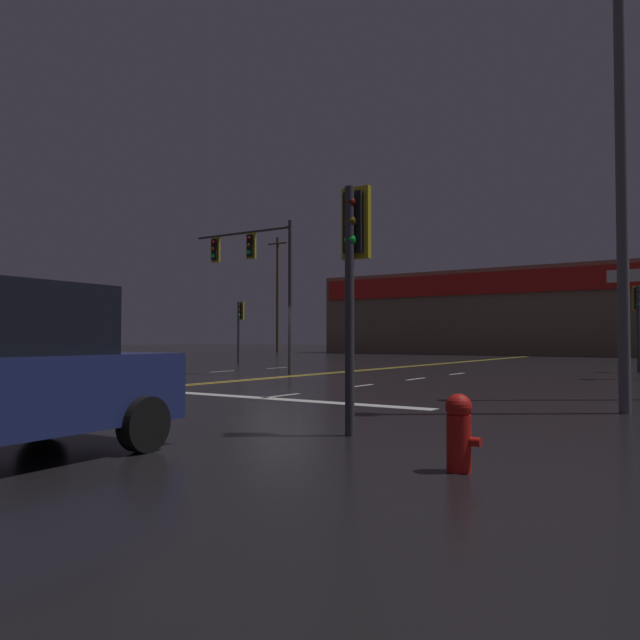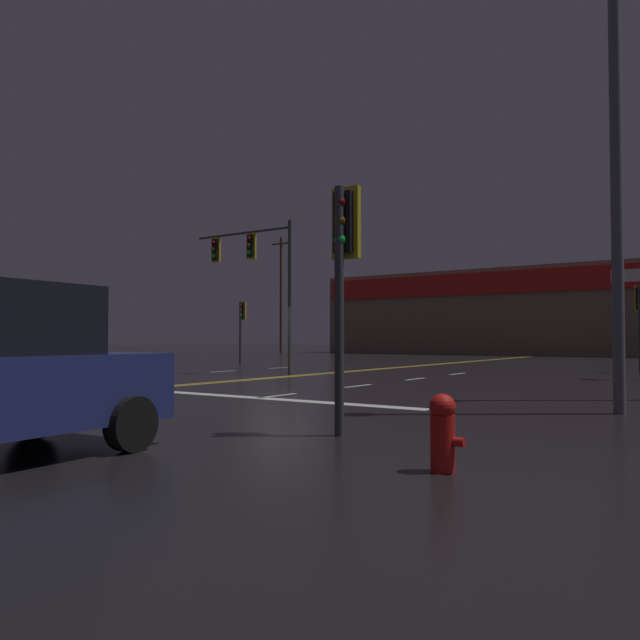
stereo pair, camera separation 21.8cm
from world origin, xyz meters
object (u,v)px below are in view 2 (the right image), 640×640
traffic_signal_corner_northeast (640,308)px  streetlight_near_right (615,68)px  fire_hydrant (443,431)px  traffic_signal_corner_southeast (343,252)px  traffic_signal_median (250,260)px  traffic_signal_corner_northwest (242,318)px

traffic_signal_corner_northeast → streetlight_near_right: (1.48, -14.81, 3.58)m
fire_hydrant → traffic_signal_corner_southeast: bearing=144.8°
traffic_signal_median → traffic_signal_corner_northeast: (12.17, 8.66, -1.82)m
traffic_signal_median → traffic_signal_corner_southeast: bearing=-44.7°
traffic_signal_corner_northeast → fire_hydrant: 21.04m
traffic_signal_median → traffic_signal_corner_northeast: bearing=35.4°
traffic_signal_corner_northeast → traffic_signal_corner_southeast: traffic_signal_corner_southeast is taller
traffic_signal_corner_northwest → fire_hydrant: 27.93m
traffic_signal_corner_northeast → fire_hydrant: (0.83, -20.93, -2.07)m
traffic_signal_median → traffic_signal_corner_northwest: bearing=133.3°
traffic_signal_median → traffic_signal_corner_northeast: size_ratio=1.67×
traffic_signal_median → traffic_signal_corner_southeast: traffic_signal_median is taller
traffic_signal_corner_northwest → streetlight_near_right: streetlight_near_right is taller
traffic_signal_median → fire_hydrant: size_ratio=7.41×
traffic_signal_median → traffic_signal_corner_southeast: size_ratio=1.66×
traffic_signal_corner_northwest → traffic_signal_corner_northeast: traffic_signal_corner_northeast is taller
traffic_signal_corner_northwest → streetlight_near_right: 24.77m
traffic_signal_corner_northwest → traffic_signal_corner_northeast: 19.07m
traffic_signal_corner_northeast → streetlight_near_right: size_ratio=0.35×
fire_hydrant → traffic_signal_median: bearing=136.7°
traffic_signal_corner_northeast → streetlight_near_right: 15.31m
traffic_signal_median → streetlight_near_right: size_ratio=0.59×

